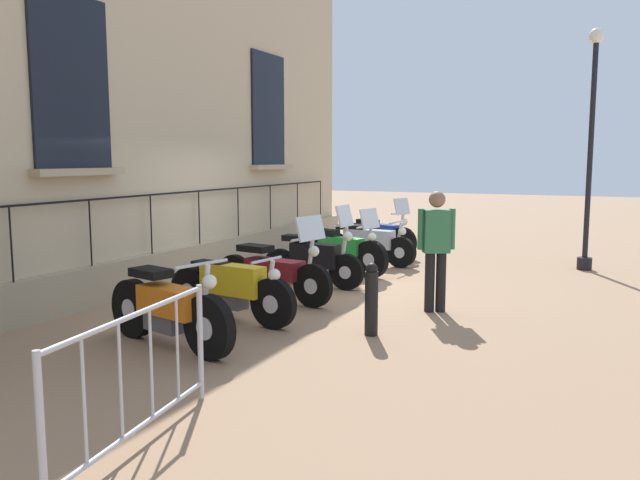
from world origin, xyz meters
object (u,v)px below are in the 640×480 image
Objects in this scene: motorcycle_yellow at (231,289)px; motorcycle_blue at (379,236)px; motorcycle_green at (340,251)px; lamppost at (590,149)px; motorcycle_black at (314,260)px; bollard at (371,299)px; motorcycle_maroon at (273,272)px; motorcycle_silver at (367,244)px; pedestrian_standing at (436,244)px; crowd_barrier at (137,375)px; motorcycle_orange at (169,310)px.

motorcycle_yellow is 1.07× the size of motorcycle_blue.
lamppost is (4.20, 2.36, 1.91)m from motorcycle_green.
motorcycle_black reaches higher than bollard.
motorcycle_maroon is at bearing -89.27° from motorcycle_blue.
motorcycle_silver is 1.25× the size of pedestrian_standing.
lamppost is at bearing 41.77° from motorcycle_black.
motorcycle_green is at bearing 117.87° from bollard.
motorcycle_silver is 0.47× the size of lamppost.
motorcycle_maroon is at bearing -130.43° from lamppost.
motorcycle_silver reaches higher than bollard.
motorcycle_black is (0.09, 1.26, 0.01)m from motorcycle_maroon.
crowd_barrier is (1.36, -6.04, 0.12)m from motorcycle_black.
lamppost reaches higher than crowd_barrier.
motorcycle_maroon is 1.05× the size of crowd_barrier.
motorcycle_blue is at bearing 108.28° from bollard.
bollard is (1.98, -3.75, 0.02)m from motorcycle_green.
motorcycle_blue is at bearing 117.61° from pedestrian_standing.
motorcycle_yellow is at bearing -90.67° from motorcycle_silver.
motorcycle_yellow is 2.32× the size of bollard.
motorcycle_green reaches higher than crowd_barrier.
motorcycle_orange is 5.20m from motorcycle_green.
lamppost is 10.26m from crowd_barrier.
crowd_barrier is at bearing -68.32° from motorcycle_yellow.
motorcycle_green is (0.01, 2.58, -0.01)m from motorcycle_maroon.
motorcycle_orange is 0.45× the size of lamppost.
motorcycle_orange is at bearing -89.33° from motorcycle_green.
bollard is (2.00, -1.17, 0.01)m from motorcycle_maroon.
motorcycle_orange is 3.88m from motorcycle_black.
motorcycle_maroon is at bearing 91.63° from motorcycle_orange.
lamppost is at bearing 74.13° from crowd_barrier.
pedestrian_standing reaches higher than motorcycle_black.
motorcycle_blue is 0.95× the size of crowd_barrier.
motorcycle_yellow is 2.56m from motorcycle_black.
bollard is at bearing -71.72° from motorcycle_blue.
lamppost is at bearing 61.32° from motorcycle_orange.
motorcycle_black reaches higher than crowd_barrier.
motorcycle_maroon is 2.39× the size of bollard.
crowd_barrier is (1.37, -2.16, 0.12)m from motorcycle_orange.
motorcycle_blue is at bearing 91.04° from motorcycle_orange.
motorcycle_black is 0.41× the size of lamppost.
motorcycle_orange is 1.32m from motorcycle_yellow.
crowd_barrier is (1.51, -9.86, 0.12)m from motorcycle_blue.
motorcycle_green reaches higher than motorcycle_orange.
motorcycle_green is at bearing 89.68° from motorcycle_maroon.
crowd_barrier is (1.45, -4.78, 0.12)m from motorcycle_maroon.
motorcycle_maroon is 6.76m from lamppost.
motorcycle_green is 1.09× the size of motorcycle_blue.
motorcycle_maroon is 2.31m from bollard.
motorcycle_yellow is 6.38m from motorcycle_blue.
motorcycle_orange is 7.70m from motorcycle_blue.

